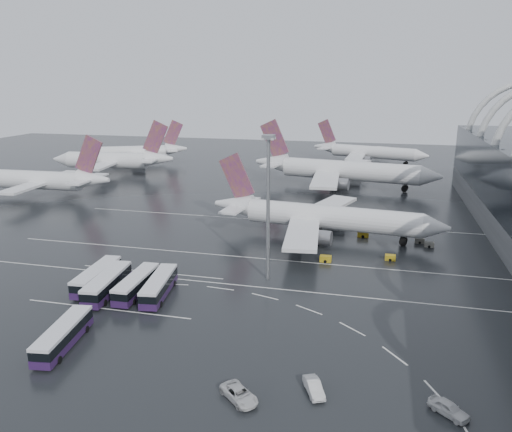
% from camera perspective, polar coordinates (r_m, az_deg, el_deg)
% --- Properties ---
extents(ground, '(420.00, 420.00, 0.00)m').
position_cam_1_polar(ground, '(88.48, 2.46, -7.80)').
color(ground, black).
rests_on(ground, ground).
extents(lane_marking_near, '(120.00, 0.25, 0.01)m').
position_cam_1_polar(lane_marking_near, '(86.67, 2.20, -8.30)').
color(lane_marking_near, silver).
rests_on(lane_marking_near, ground).
extents(lane_marking_mid, '(120.00, 0.25, 0.01)m').
position_cam_1_polar(lane_marking_mid, '(99.43, 3.85, -5.14)').
color(lane_marking_mid, silver).
rests_on(lane_marking_mid, ground).
extents(lane_marking_far, '(120.00, 0.25, 0.01)m').
position_cam_1_polar(lane_marking_far, '(125.74, 6.10, -0.78)').
color(lane_marking_far, silver).
rests_on(lane_marking_far, ground).
extents(bus_bay_line_south, '(28.00, 0.25, 0.01)m').
position_cam_1_polar(bus_bay_line_south, '(82.85, -16.65, -10.14)').
color(bus_bay_line_south, silver).
rests_on(bus_bay_line_south, ground).
extents(bus_bay_line_north, '(28.00, 0.25, 0.01)m').
position_cam_1_polar(bus_bay_line_north, '(95.72, -11.85, -6.28)').
color(bus_bay_line_north, silver).
rests_on(bus_bay_line_north, ground).
extents(airliner_main, '(53.97, 47.04, 18.27)m').
position_cam_1_polar(airliner_main, '(113.93, 7.35, -0.14)').
color(airliner_main, white).
rests_on(airliner_main, ground).
extents(airliner_gate_b, '(62.46, 55.56, 21.71)m').
position_cam_1_polar(airliner_gate_b, '(168.54, 9.59, 5.13)').
color(airliner_gate_b, white).
rests_on(airliner_gate_b, ground).
extents(airliner_gate_c, '(49.53, 45.03, 17.88)m').
position_cam_1_polar(airliner_gate_c, '(221.03, 12.55, 7.13)').
color(airliner_gate_c, white).
rests_on(airliner_gate_c, ground).
extents(jet_remote_west, '(44.01, 35.41, 19.21)m').
position_cam_1_polar(jet_remote_west, '(165.34, -22.92, 3.76)').
color(jet_remote_west, white).
rests_on(jet_remote_west, ground).
extents(jet_remote_mid, '(47.16, 38.06, 20.51)m').
position_cam_1_polar(jet_remote_mid, '(195.80, -15.84, 6.13)').
color(jet_remote_mid, white).
rests_on(jet_remote_mid, ground).
extents(jet_remote_far, '(39.56, 32.32, 18.11)m').
position_cam_1_polar(jet_remote_far, '(220.73, -13.12, 7.13)').
color(jet_remote_far, white).
rests_on(jet_remote_far, ground).
extents(bus_row_near_a, '(3.96, 13.59, 3.30)m').
position_cam_1_polar(bus_row_near_a, '(91.14, -17.73, -6.61)').
color(bus_row_near_a, '#2E133D').
rests_on(bus_row_near_a, ground).
extents(bus_row_near_b, '(4.44, 13.97, 3.38)m').
position_cam_1_polar(bus_row_near_b, '(87.50, -16.64, -7.42)').
color(bus_row_near_b, '#2E133D').
rests_on(bus_row_near_b, ground).
extents(bus_row_near_c, '(3.46, 13.00, 3.18)m').
position_cam_1_polar(bus_row_near_c, '(86.44, -13.51, -7.56)').
color(bus_row_near_c, '#2E133D').
rests_on(bus_row_near_c, ground).
extents(bus_row_near_d, '(4.81, 13.37, 3.22)m').
position_cam_1_polar(bus_row_near_d, '(84.82, -11.02, -7.84)').
color(bus_row_near_d, '#2E133D').
rests_on(bus_row_near_d, ground).
extents(bus_row_far_b, '(4.54, 12.89, 3.11)m').
position_cam_1_polar(bus_row_far_b, '(73.34, -21.18, -12.57)').
color(bus_row_far_b, '#2E133D').
rests_on(bus_row_far_b, ground).
extents(van_curve_a, '(5.54, 5.30, 1.46)m').
position_cam_1_polar(van_curve_a, '(59.33, -1.94, -19.67)').
color(van_curve_a, silver).
rests_on(van_curve_a, ground).
extents(van_curve_b, '(4.60, 4.32, 1.54)m').
position_cam_1_polar(van_curve_b, '(60.81, 21.18, -19.82)').
color(van_curve_b, silver).
rests_on(van_curve_b, ground).
extents(van_curve_c, '(3.23, 4.70, 1.47)m').
position_cam_1_polar(van_curve_c, '(60.74, 6.62, -18.85)').
color(van_curve_c, silver).
rests_on(van_curve_c, ground).
extents(floodlight_mast, '(1.98, 1.98, 25.84)m').
position_cam_1_polar(floodlight_mast, '(85.84, 1.40, 2.90)').
color(floodlight_mast, gray).
rests_on(floodlight_mast, ground).
extents(gse_cart_belly_a, '(2.04, 1.21, 1.11)m').
position_cam_1_polar(gse_cart_belly_a, '(102.96, 15.09, -4.60)').
color(gse_cart_belly_a, '#AE8F17').
rests_on(gse_cart_belly_a, ground).
extents(gse_cart_belly_b, '(2.01, 1.19, 1.10)m').
position_cam_1_polar(gse_cart_belly_b, '(115.44, 18.20, -2.68)').
color(gse_cart_belly_b, slate).
rests_on(gse_cart_belly_b, ground).
extents(gse_cart_belly_c, '(2.25, 1.33, 1.23)m').
position_cam_1_polar(gse_cart_belly_c, '(99.57, 7.96, -4.86)').
color(gse_cart_belly_c, '#AE8F17').
rests_on(gse_cart_belly_c, ground).
extents(gse_cart_belly_d, '(1.98, 1.17, 1.08)m').
position_cam_1_polar(gse_cart_belly_d, '(113.43, 19.19, -3.09)').
color(gse_cart_belly_d, slate).
rests_on(gse_cart_belly_d, ground).
extents(gse_cart_belly_e, '(2.50, 1.48, 1.36)m').
position_cam_1_polar(gse_cart_belly_e, '(116.41, 12.14, -2.02)').
color(gse_cart_belly_e, '#AE8F17').
rests_on(gse_cart_belly_e, ground).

